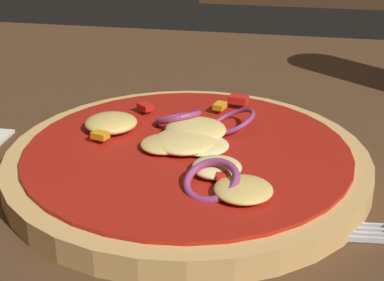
% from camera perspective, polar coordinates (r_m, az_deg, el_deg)
% --- Properties ---
extents(dining_table, '(1.38, 0.88, 0.03)m').
position_cam_1_polar(dining_table, '(0.49, 3.48, -3.62)').
color(dining_table, '#4C301C').
rests_on(dining_table, ground).
extents(pizza, '(0.29, 0.29, 0.04)m').
position_cam_1_polar(pizza, '(0.46, -0.50, -1.89)').
color(pizza, tan).
rests_on(pizza, dining_table).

